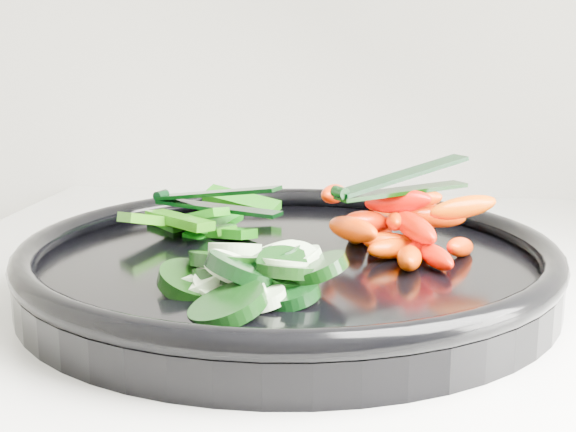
# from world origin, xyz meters

# --- Properties ---
(veggie_tray) EXTENTS (0.48, 0.48, 0.04)m
(veggie_tray) POSITION_xyz_m (-0.70, 1.64, 0.95)
(veggie_tray) COLOR black
(veggie_tray) RESTS_ON counter
(cucumber_pile) EXTENTS (0.13, 0.14, 0.04)m
(cucumber_pile) POSITION_xyz_m (-0.72, 1.57, 0.96)
(cucumber_pile) COLOR black
(cucumber_pile) RESTS_ON veggie_tray
(carrot_pile) EXTENTS (0.13, 0.16, 0.05)m
(carrot_pile) POSITION_xyz_m (-0.62, 1.67, 0.97)
(carrot_pile) COLOR red
(carrot_pile) RESTS_ON veggie_tray
(pepper_pile) EXTENTS (0.11, 0.12, 0.03)m
(pepper_pile) POSITION_xyz_m (-0.78, 1.70, 0.96)
(pepper_pile) COLOR #1F6E0A
(pepper_pile) RESTS_ON veggie_tray
(tong_carrot) EXTENTS (0.10, 0.08, 0.02)m
(tong_carrot) POSITION_xyz_m (-0.62, 1.67, 1.00)
(tong_carrot) COLOR black
(tong_carrot) RESTS_ON carrot_pile
(tong_pepper) EXTENTS (0.11, 0.05, 0.02)m
(tong_pepper) POSITION_xyz_m (-0.77, 1.71, 0.98)
(tong_pepper) COLOR black
(tong_pepper) RESTS_ON pepper_pile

